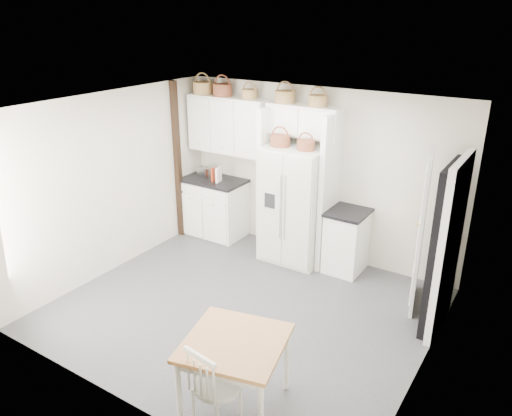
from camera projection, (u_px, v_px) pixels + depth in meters
The scene contains 29 objects.
floor at pixel (244, 309), 6.47m from camera, with size 4.50×4.50×0.00m, color #4E4E51.
ceiling at pixel (241, 108), 5.51m from camera, with size 4.50×4.50×0.00m, color white.
wall_back at pixel (316, 174), 7.56m from camera, with size 4.50×4.50×0.00m, color beige.
wall_left at pixel (112, 184), 7.12m from camera, with size 4.00×4.00×0.00m, color beige.
wall_right at pixel (433, 264), 4.86m from camera, with size 4.00×4.00×0.00m, color beige.
refrigerator at pixel (295, 204), 7.49m from camera, with size 0.92×0.74×1.78m, color beige.
base_cab_left at pixel (215, 208), 8.50m from camera, with size 1.02×0.65×0.95m, color white.
base_cab_right at pixel (346, 242), 7.30m from camera, with size 0.51×0.61×0.90m, color white.
dining_table at pixel (235, 374), 4.75m from camera, with size 0.91×0.91×0.76m, color #A67432.
windsor_chair at pixel (216, 386), 4.49m from camera, with size 0.44×0.40×0.90m, color white.
counter_left at pixel (214, 180), 8.32m from camera, with size 1.07×0.69×0.04m, color black.
counter_right at pixel (349, 212), 7.12m from camera, with size 0.55×0.65×0.04m, color black.
toaster at pixel (205, 172), 8.37m from camera, with size 0.25×0.14×0.17m, color silver.
cookbook_red at pixel (214, 174), 8.17m from camera, with size 0.03×0.15×0.22m, color #992F15.
cookbook_cream at pixel (219, 175), 8.12m from camera, with size 0.04×0.16×0.24m, color white.
basket_upper_a at pixel (203, 88), 8.01m from camera, with size 0.33×0.33×0.19m, color brown.
basket_upper_b at pixel (222, 90), 7.81m from camera, with size 0.32×0.32×0.19m, color brown.
basket_upper_c at pixel (249, 94), 7.56m from camera, with size 0.25×0.25×0.14m, color brown.
basket_bridge_a at pixel (285, 97), 7.25m from camera, with size 0.30×0.30×0.17m, color brown.
basket_bridge_b at pixel (318, 101), 6.99m from camera, with size 0.27×0.27×0.15m, color brown.
basket_fridge_a at pixel (280, 141), 7.17m from camera, with size 0.29×0.29×0.16m, color brown.
basket_fridge_b at pixel (306, 145), 6.97m from camera, with size 0.26×0.26×0.14m, color brown.
upper_cabinet at pixel (229, 125), 7.96m from camera, with size 1.40×0.34×0.90m, color white.
bridge_cabinet at pixel (304, 120), 7.20m from camera, with size 1.12×0.34×0.45m, color white.
fridge_panel_left at pixel (269, 181), 7.71m from camera, with size 0.08×0.60×2.30m, color white.
fridge_panel_right at pixel (329, 193), 7.20m from camera, with size 0.08×0.60×2.30m, color white.
trim_post at pixel (178, 162), 8.15m from camera, with size 0.09×0.09×2.60m, color black.
doorway_void at pixel (445, 249), 5.79m from camera, with size 0.18×0.85×2.05m, color black.
door_slab at pixel (422, 232), 6.24m from camera, with size 0.80×0.04×2.05m, color white.
Camera 1 is at (3.13, -4.57, 3.61)m, focal length 35.00 mm.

